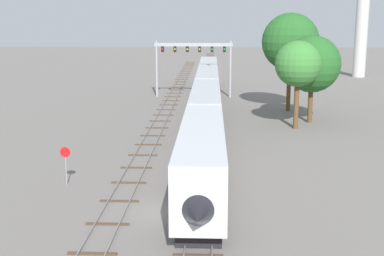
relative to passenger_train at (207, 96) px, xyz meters
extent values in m
plane|color=slate|center=(-2.00, -33.29, -2.60)|extent=(400.00, 400.00, 0.00)
cube|color=slate|center=(-0.72, 26.71, -2.52)|extent=(0.07, 200.00, 0.16)
cube|color=slate|center=(0.72, 26.71, -2.52)|extent=(0.07, 200.00, 0.16)
cube|color=#473828|center=(0.00, -39.29, -2.55)|extent=(2.60, 0.24, 0.10)
cube|color=#473828|center=(0.00, -35.29, -2.55)|extent=(2.60, 0.24, 0.10)
cube|color=#473828|center=(0.00, -31.29, -2.55)|extent=(2.60, 0.24, 0.10)
cube|color=#473828|center=(0.00, -27.29, -2.55)|extent=(2.60, 0.24, 0.10)
cube|color=#473828|center=(0.00, -23.29, -2.55)|extent=(2.60, 0.24, 0.10)
cube|color=#473828|center=(0.00, -19.29, -2.55)|extent=(2.60, 0.24, 0.10)
cube|color=#473828|center=(0.00, -15.29, -2.55)|extent=(2.60, 0.24, 0.10)
cube|color=#473828|center=(0.00, -11.29, -2.55)|extent=(2.60, 0.24, 0.10)
cube|color=#473828|center=(0.00, -7.29, -2.55)|extent=(2.60, 0.24, 0.10)
cube|color=#473828|center=(0.00, -3.29, -2.55)|extent=(2.60, 0.24, 0.10)
cube|color=#473828|center=(0.00, 0.71, -2.55)|extent=(2.60, 0.24, 0.10)
cube|color=#473828|center=(0.00, 4.71, -2.55)|extent=(2.60, 0.24, 0.10)
cube|color=#473828|center=(0.00, 8.71, -2.55)|extent=(2.60, 0.24, 0.10)
cube|color=#473828|center=(0.00, 12.71, -2.55)|extent=(2.60, 0.24, 0.10)
cube|color=#473828|center=(0.00, 16.71, -2.55)|extent=(2.60, 0.24, 0.10)
cube|color=#473828|center=(0.00, 20.71, -2.55)|extent=(2.60, 0.24, 0.10)
cube|color=#473828|center=(0.00, 24.71, -2.55)|extent=(2.60, 0.24, 0.10)
cube|color=#473828|center=(0.00, 28.71, -2.55)|extent=(2.60, 0.24, 0.10)
cube|color=#473828|center=(0.00, 32.71, -2.55)|extent=(2.60, 0.24, 0.10)
cube|color=#473828|center=(0.00, 36.71, -2.55)|extent=(2.60, 0.24, 0.10)
cube|color=#473828|center=(0.00, 40.71, -2.55)|extent=(2.60, 0.24, 0.10)
cube|color=#473828|center=(0.00, 44.71, -2.55)|extent=(2.60, 0.24, 0.10)
cube|color=#473828|center=(0.00, 48.71, -2.55)|extent=(2.60, 0.24, 0.10)
cube|color=#473828|center=(0.00, 52.71, -2.55)|extent=(2.60, 0.24, 0.10)
cube|color=#473828|center=(0.00, 56.71, -2.55)|extent=(2.60, 0.24, 0.10)
cube|color=#473828|center=(0.00, 60.71, -2.55)|extent=(2.60, 0.24, 0.10)
cube|color=#473828|center=(0.00, 64.71, -2.55)|extent=(2.60, 0.24, 0.10)
cube|color=#473828|center=(0.00, 68.71, -2.55)|extent=(2.60, 0.24, 0.10)
cube|color=#473828|center=(0.00, 72.71, -2.55)|extent=(2.60, 0.24, 0.10)
cube|color=#473828|center=(0.00, 76.71, -2.55)|extent=(2.60, 0.24, 0.10)
cube|color=#473828|center=(0.00, 80.71, -2.55)|extent=(2.60, 0.24, 0.10)
cube|color=#473828|center=(0.00, 84.71, -2.55)|extent=(2.60, 0.24, 0.10)
cube|color=#473828|center=(0.00, 88.71, -2.55)|extent=(2.60, 0.24, 0.10)
cube|color=#473828|center=(0.00, 92.71, -2.55)|extent=(2.60, 0.24, 0.10)
cube|color=#473828|center=(0.00, 96.71, -2.55)|extent=(2.60, 0.24, 0.10)
cube|color=#473828|center=(0.00, 100.71, -2.55)|extent=(2.60, 0.24, 0.10)
cube|color=#473828|center=(0.00, 104.71, -2.55)|extent=(2.60, 0.24, 0.10)
cube|color=#473828|center=(0.00, 108.71, -2.55)|extent=(2.60, 0.24, 0.10)
cube|color=#473828|center=(0.00, 112.71, -2.55)|extent=(2.60, 0.24, 0.10)
cube|color=#473828|center=(0.00, 116.71, -2.55)|extent=(2.60, 0.24, 0.10)
cube|color=#473828|center=(0.00, 120.71, -2.55)|extent=(2.60, 0.24, 0.10)
cube|color=#473828|center=(0.00, 124.71, -2.55)|extent=(2.60, 0.24, 0.10)
cube|color=slate|center=(-6.22, 6.71, -2.52)|extent=(0.07, 160.00, 0.16)
cube|color=slate|center=(-4.78, 6.71, -2.52)|extent=(0.07, 160.00, 0.16)
cube|color=#473828|center=(-5.50, -39.29, -2.55)|extent=(2.60, 0.24, 0.10)
cube|color=#473828|center=(-5.50, -35.29, -2.55)|extent=(2.60, 0.24, 0.10)
cube|color=#473828|center=(-5.50, -31.29, -2.55)|extent=(2.60, 0.24, 0.10)
cube|color=#473828|center=(-5.50, -27.29, -2.55)|extent=(2.60, 0.24, 0.10)
cube|color=#473828|center=(-5.50, -23.29, -2.55)|extent=(2.60, 0.24, 0.10)
cube|color=#473828|center=(-5.50, -19.29, -2.55)|extent=(2.60, 0.24, 0.10)
cube|color=#473828|center=(-5.50, -15.29, -2.55)|extent=(2.60, 0.24, 0.10)
cube|color=#473828|center=(-5.50, -11.29, -2.55)|extent=(2.60, 0.24, 0.10)
cube|color=#473828|center=(-5.50, -7.29, -2.55)|extent=(2.60, 0.24, 0.10)
cube|color=#473828|center=(-5.50, -3.29, -2.55)|extent=(2.60, 0.24, 0.10)
cube|color=#473828|center=(-5.50, 0.71, -2.55)|extent=(2.60, 0.24, 0.10)
cube|color=#473828|center=(-5.50, 4.71, -2.55)|extent=(2.60, 0.24, 0.10)
cube|color=#473828|center=(-5.50, 8.71, -2.55)|extent=(2.60, 0.24, 0.10)
cube|color=#473828|center=(-5.50, 12.71, -2.55)|extent=(2.60, 0.24, 0.10)
cube|color=#473828|center=(-5.50, 16.71, -2.55)|extent=(2.60, 0.24, 0.10)
cube|color=#473828|center=(-5.50, 20.71, -2.55)|extent=(2.60, 0.24, 0.10)
cube|color=#473828|center=(-5.50, 24.71, -2.55)|extent=(2.60, 0.24, 0.10)
cube|color=#473828|center=(-5.50, 28.71, -2.55)|extent=(2.60, 0.24, 0.10)
cube|color=#473828|center=(-5.50, 32.71, -2.55)|extent=(2.60, 0.24, 0.10)
cube|color=#473828|center=(-5.50, 36.71, -2.55)|extent=(2.60, 0.24, 0.10)
cube|color=#473828|center=(-5.50, 40.71, -2.55)|extent=(2.60, 0.24, 0.10)
cube|color=#473828|center=(-5.50, 44.71, -2.55)|extent=(2.60, 0.24, 0.10)
cube|color=#473828|center=(-5.50, 48.71, -2.55)|extent=(2.60, 0.24, 0.10)
cube|color=#473828|center=(-5.50, 52.71, -2.55)|extent=(2.60, 0.24, 0.10)
cube|color=#473828|center=(-5.50, 56.71, -2.55)|extent=(2.60, 0.24, 0.10)
cube|color=#473828|center=(-5.50, 60.71, -2.55)|extent=(2.60, 0.24, 0.10)
cube|color=#473828|center=(-5.50, 64.71, -2.55)|extent=(2.60, 0.24, 0.10)
cube|color=#473828|center=(-5.50, 68.71, -2.55)|extent=(2.60, 0.24, 0.10)
cube|color=#473828|center=(-5.50, 72.71, -2.55)|extent=(2.60, 0.24, 0.10)
cube|color=#473828|center=(-5.50, 76.71, -2.55)|extent=(2.60, 0.24, 0.10)
cube|color=#473828|center=(-5.50, 80.71, -2.55)|extent=(2.60, 0.24, 0.10)
cube|color=#473828|center=(-5.50, 84.71, -2.55)|extent=(2.60, 0.24, 0.10)
cube|color=silver|center=(0.00, -29.91, 0.30)|extent=(3.00, 18.76, 3.80)
cone|color=black|center=(0.00, -39.49, -0.10)|extent=(2.88, 2.60, 2.88)
cube|color=black|center=(0.00, -38.09, 1.44)|extent=(3.04, 1.80, 1.10)
cube|color=black|center=(0.00, -29.91, -2.10)|extent=(2.52, 16.88, 1.00)
cube|color=#B7BABF|center=(0.00, -10.15, 0.30)|extent=(3.00, 18.76, 3.80)
cube|color=black|center=(0.00, -10.15, 0.70)|extent=(3.04, 17.26, 0.90)
cube|color=black|center=(0.00, -10.15, -2.10)|extent=(2.52, 16.88, 1.00)
cube|color=#B7BABF|center=(0.00, 9.61, 0.30)|extent=(3.00, 18.76, 3.80)
cube|color=black|center=(0.00, 9.61, 0.70)|extent=(3.04, 17.26, 0.90)
cube|color=black|center=(0.00, 9.61, -2.10)|extent=(2.52, 16.88, 1.00)
cube|color=#B7BABF|center=(0.00, 29.37, 0.30)|extent=(3.00, 18.76, 3.80)
cube|color=black|center=(0.00, 29.37, 0.70)|extent=(3.04, 17.26, 0.90)
cube|color=black|center=(0.00, 29.37, -2.10)|extent=(2.52, 16.88, 1.00)
cylinder|color=#999BA0|center=(-8.00, 17.01, 1.77)|extent=(0.36, 0.36, 8.75)
cylinder|color=#999BA0|center=(3.50, 17.01, 1.77)|extent=(0.36, 0.36, 8.75)
cube|color=#999BA0|center=(-2.25, 17.01, 5.54)|extent=(12.10, 0.36, 0.50)
cube|color=black|center=(-7.04, 17.06, 4.84)|extent=(0.44, 0.32, 0.90)
sphere|color=red|center=(-7.04, 16.87, 4.84)|extent=(0.28, 0.28, 0.28)
cube|color=black|center=(-5.12, 17.06, 4.84)|extent=(0.44, 0.32, 0.90)
sphere|color=yellow|center=(-5.12, 16.87, 4.84)|extent=(0.28, 0.28, 0.28)
cube|color=black|center=(-3.21, 17.06, 4.84)|extent=(0.44, 0.32, 0.90)
sphere|color=yellow|center=(-3.21, 16.87, 4.84)|extent=(0.28, 0.28, 0.28)
cube|color=black|center=(-1.29, 17.06, 4.84)|extent=(0.44, 0.32, 0.90)
sphere|color=yellow|center=(-1.29, 16.87, 4.84)|extent=(0.28, 0.28, 0.28)
cube|color=black|center=(0.62, 17.06, 4.84)|extent=(0.44, 0.32, 0.90)
sphere|color=green|center=(0.62, 16.87, 4.84)|extent=(0.28, 0.28, 0.28)
cube|color=black|center=(2.54, 17.06, 4.84)|extent=(0.44, 0.32, 0.90)
sphere|color=green|center=(2.54, 16.87, 4.84)|extent=(0.28, 0.28, 0.28)
cylinder|color=beige|center=(31.75, 47.43, 8.07)|extent=(2.60, 2.60, 21.35)
cylinder|color=gray|center=(-10.00, -27.84, -1.50)|extent=(0.08, 0.08, 2.20)
cylinder|color=red|center=(-10.00, -27.86, -0.10)|extent=(0.76, 0.03, 0.76)
cylinder|color=brown|center=(10.04, -6.70, 0.12)|extent=(0.56, 0.56, 5.45)
sphere|color=#387A33|center=(10.04, -6.70, 4.62)|extent=(5.06, 5.06, 5.06)
cylinder|color=brown|center=(12.24, -3.23, -0.30)|extent=(0.56, 0.56, 4.60)
sphere|color=#235B23|center=(12.24, -3.23, 4.31)|extent=(6.60, 6.60, 6.60)
cylinder|color=brown|center=(10.85, 4.92, 0.64)|extent=(0.56, 0.56, 6.50)
sphere|color=#235B23|center=(10.85, 4.92, 6.51)|extent=(7.48, 7.48, 7.48)
camera|label=1|loc=(0.65, -64.17, 9.37)|focal=48.69mm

